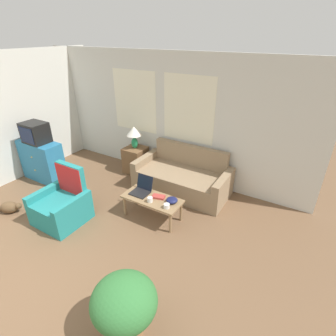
{
  "coord_description": "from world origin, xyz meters",
  "views": [
    {
      "loc": [
        2.82,
        -0.74,
        2.91
      ],
      "look_at": [
        0.72,
        2.79,
        0.75
      ],
      "focal_mm": 28.0,
      "sensor_mm": 36.0,
      "label": 1
    }
  ],
  "objects_px": {
    "couch": "(183,178)",
    "armchair": "(63,206)",
    "book_red": "(158,197)",
    "coffee_table": "(152,200)",
    "snack_bowl": "(172,200)",
    "cat_black": "(10,207)",
    "cup_yellow": "(167,206)",
    "potted_plant": "(124,304)",
    "table_lamp": "(134,133)",
    "laptop": "(142,189)",
    "cup_navy": "(150,200)",
    "television": "(35,133)"
  },
  "relations": [
    {
      "from": "potted_plant",
      "to": "cup_yellow",
      "type": "bearing_deg",
      "value": 106.83
    },
    {
      "from": "potted_plant",
      "to": "table_lamp",
      "type": "bearing_deg",
      "value": 125.33
    },
    {
      "from": "armchair",
      "to": "cup_navy",
      "type": "xyz_separation_m",
      "value": [
        1.31,
        0.7,
        0.17
      ]
    },
    {
      "from": "couch",
      "to": "book_red",
      "type": "xyz_separation_m",
      "value": [
        0.06,
        -1.02,
        0.15
      ]
    },
    {
      "from": "cat_black",
      "to": "potted_plant",
      "type": "bearing_deg",
      "value": -41.48
    },
    {
      "from": "coffee_table",
      "to": "book_red",
      "type": "xyz_separation_m",
      "value": [
        0.09,
        0.07,
        0.07
      ]
    },
    {
      "from": "cup_navy",
      "to": "cup_yellow",
      "type": "distance_m",
      "value": 0.32
    },
    {
      "from": "couch",
      "to": "snack_bowl",
      "type": "relative_size",
      "value": 9.76
    },
    {
      "from": "cat_black",
      "to": "cup_yellow",
      "type": "bearing_deg",
      "value": -8.42
    },
    {
      "from": "armchair",
      "to": "potted_plant",
      "type": "distance_m",
      "value": 2.36
    },
    {
      "from": "television",
      "to": "cat_black",
      "type": "bearing_deg",
      "value": -65.77
    },
    {
      "from": "table_lamp",
      "to": "coffee_table",
      "type": "relative_size",
      "value": 0.48
    },
    {
      "from": "armchair",
      "to": "book_red",
      "type": "bearing_deg",
      "value": 32.64
    },
    {
      "from": "table_lamp",
      "to": "potted_plant",
      "type": "distance_m",
      "value": 3.71
    },
    {
      "from": "couch",
      "to": "television",
      "type": "relative_size",
      "value": 3.73
    },
    {
      "from": "coffee_table",
      "to": "laptop",
      "type": "distance_m",
      "value": 0.29
    },
    {
      "from": "cat_black",
      "to": "laptop",
      "type": "bearing_deg",
      "value": 1.21
    },
    {
      "from": "book_red",
      "to": "television",
      "type": "bearing_deg",
      "value": -177.18
    },
    {
      "from": "cup_yellow",
      "to": "potted_plant",
      "type": "xyz_separation_m",
      "value": [
        0.51,
        -1.68,
        0.02
      ]
    },
    {
      "from": "cup_navy",
      "to": "potted_plant",
      "type": "distance_m",
      "value": 1.87
    },
    {
      "from": "cup_yellow",
      "to": "snack_bowl",
      "type": "distance_m",
      "value": 0.18
    },
    {
      "from": "table_lamp",
      "to": "cup_yellow",
      "type": "bearing_deg",
      "value": -39.26
    },
    {
      "from": "television",
      "to": "book_red",
      "type": "distance_m",
      "value": 2.95
    },
    {
      "from": "coffee_table",
      "to": "laptop",
      "type": "bearing_deg",
      "value": 165.04
    },
    {
      "from": "coffee_table",
      "to": "cup_yellow",
      "type": "xyz_separation_m",
      "value": [
        0.35,
        -0.11,
        0.08
      ]
    },
    {
      "from": "snack_bowl",
      "to": "table_lamp",
      "type": "bearing_deg",
      "value": 144.58
    },
    {
      "from": "television",
      "to": "table_lamp",
      "type": "height_order",
      "value": "television"
    },
    {
      "from": "potted_plant",
      "to": "cat_black",
      "type": "bearing_deg",
      "value": 169.29
    },
    {
      "from": "table_lamp",
      "to": "cup_navy",
      "type": "bearing_deg",
      "value": -45.51
    },
    {
      "from": "book_red",
      "to": "coffee_table",
      "type": "bearing_deg",
      "value": -142.31
    },
    {
      "from": "couch",
      "to": "cup_navy",
      "type": "relative_size",
      "value": 21.29
    },
    {
      "from": "laptop",
      "to": "cat_black",
      "type": "bearing_deg",
      "value": -148.03
    },
    {
      "from": "couch",
      "to": "cup_navy",
      "type": "distance_m",
      "value": 1.21
    },
    {
      "from": "cup_navy",
      "to": "book_red",
      "type": "height_order",
      "value": "cup_navy"
    },
    {
      "from": "couch",
      "to": "television",
      "type": "xyz_separation_m",
      "value": [
        -2.81,
        -1.16,
        0.81
      ]
    },
    {
      "from": "armchair",
      "to": "cup_yellow",
      "type": "relative_size",
      "value": 9.7
    },
    {
      "from": "laptop",
      "to": "cup_yellow",
      "type": "xyz_separation_m",
      "value": [
        0.61,
        -0.18,
        -0.03
      ]
    },
    {
      "from": "television",
      "to": "book_red",
      "type": "bearing_deg",
      "value": 2.82
    },
    {
      "from": "armchair",
      "to": "coffee_table",
      "type": "bearing_deg",
      "value": 32.27
    },
    {
      "from": "couch",
      "to": "coffee_table",
      "type": "relative_size",
      "value": 1.82
    },
    {
      "from": "snack_bowl",
      "to": "cat_black",
      "type": "distance_m",
      "value": 2.93
    },
    {
      "from": "table_lamp",
      "to": "potted_plant",
      "type": "bearing_deg",
      "value": -54.67
    },
    {
      "from": "coffee_table",
      "to": "book_red",
      "type": "height_order",
      "value": "book_red"
    },
    {
      "from": "armchair",
      "to": "table_lamp",
      "type": "relative_size",
      "value": 1.91
    },
    {
      "from": "armchair",
      "to": "snack_bowl",
      "type": "relative_size",
      "value": 4.94
    },
    {
      "from": "laptop",
      "to": "cat_black",
      "type": "distance_m",
      "value": 2.41
    },
    {
      "from": "couch",
      "to": "armchair",
      "type": "xyz_separation_m",
      "value": [
        -1.3,
        -1.89,
        0.01
      ]
    },
    {
      "from": "snack_bowl",
      "to": "cat_black",
      "type": "bearing_deg",
      "value": -154.39
    },
    {
      "from": "laptop",
      "to": "potted_plant",
      "type": "bearing_deg",
      "value": -58.83
    },
    {
      "from": "snack_bowl",
      "to": "television",
      "type": "bearing_deg",
      "value": -177.4
    }
  ]
}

